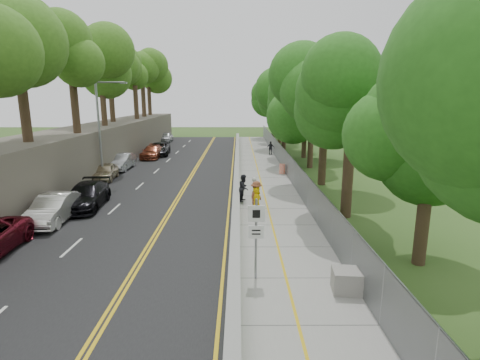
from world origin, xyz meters
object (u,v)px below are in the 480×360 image
painter_0 (256,199)px  person_far (271,148)px  streetlight (102,124)px  construction_barrel (282,169)px  concrete_block (350,281)px  signpost (256,230)px  car_1 (54,208)px

painter_0 → person_far: 22.86m
streetlight → painter_0: streetlight is taller
construction_barrel → concrete_block: bearing=-90.0°
signpost → concrete_block: size_ratio=2.58×
streetlight → painter_0: (11.91, -8.77, -3.79)m
streetlight → concrete_block: 23.65m
car_1 → painter_0: painter_0 is taller
streetlight → painter_0: 15.27m
streetlight → person_far: size_ratio=5.06×
car_1 → streetlight: bearing=91.8°
construction_barrel → concrete_block: size_ratio=0.72×
concrete_block → person_far: person_far is taller
streetlight → painter_0: size_ratio=4.98×
signpost → construction_barrel: (3.25, 19.68, -1.48)m
streetlight → signpost: (11.51, -17.02, -2.68)m
construction_barrel → person_far: (-0.10, 11.27, 0.35)m
person_far → concrete_block: bearing=104.7°
streetlight → painter_0: bearing=-36.3°
concrete_block → painter_0: painter_0 is taller
construction_barrel → person_far: bearing=90.5°
signpost → person_far: (3.15, 30.94, -1.12)m
car_1 → person_far: person_far is taller
streetlight → construction_barrel: bearing=10.2°
signpost → person_far: bearing=84.2°
signpost → construction_barrel: 20.00m
construction_barrel → painter_0: 11.79m
signpost → painter_0: size_ratio=1.93×
streetlight → signpost: size_ratio=2.58×
construction_barrel → car_1: (-13.98, -13.07, 0.31)m
signpost → car_1: size_ratio=0.67×
concrete_block → car_1: car_1 is taller
car_1 → painter_0: size_ratio=2.86×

